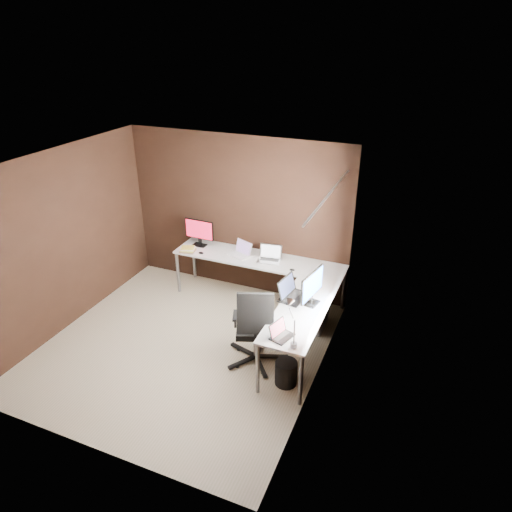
{
  "coord_description": "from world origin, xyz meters",
  "views": [
    {
      "loc": [
        2.78,
        -4.22,
        3.86
      ],
      "look_at": [
        0.66,
        0.95,
        1.06
      ],
      "focal_mm": 32.0,
      "sensor_mm": 36.0,
      "label": 1
    }
  ],
  "objects": [
    {
      "name": "desk",
      "position": [
        0.84,
        1.04,
        0.68
      ],
      "size": [
        2.65,
        2.25,
        0.73
      ],
      "color": "white",
      "rests_on": "ground"
    },
    {
      "name": "room",
      "position": [
        0.34,
        0.07,
        1.28
      ],
      "size": [
        3.6,
        3.6,
        2.5
      ],
      "color": "#C1AF96",
      "rests_on": "ground"
    },
    {
      "name": "laptop_white",
      "position": [
        0.19,
        1.5,
        0.78
      ],
      "size": [
        0.38,
        0.33,
        0.21
      ],
      "rotation": [
        0.0,
        0.0,
        -0.4
      ],
      "color": "white",
      "rests_on": "desk"
    },
    {
      "name": "desk_lamp",
      "position": [
        1.58,
        -0.29,
        1.08
      ],
      "size": [
        0.18,
        0.21,
        0.55
      ],
      "rotation": [
        0.0,
        0.0,
        -0.21
      ],
      "color": "slate",
      "rests_on": "desk"
    },
    {
      "name": "monitor_left",
      "position": [
        -0.57,
        1.58,
        0.97
      ],
      "size": [
        0.5,
        0.15,
        0.43
      ],
      "rotation": [
        0.0,
        0.0,
        -0.04
      ],
      "color": "black",
      "rests_on": "desk"
    },
    {
      "name": "laptop_silver",
      "position": [
        0.66,
        1.51,
        0.78
      ],
      "size": [
        0.37,
        0.28,
        0.23
      ],
      "rotation": [
        0.0,
        0.0,
        0.14
      ],
      "color": "silver",
      "rests_on": "desk"
    },
    {
      "name": "wastebasket",
      "position": [
        1.5,
        -0.14,
        0.16
      ],
      "size": [
        0.34,
        0.34,
        0.31
      ],
      "primitive_type": "cylinder",
      "rotation": [
        0.0,
        0.0,
        -0.31
      ],
      "color": "black",
      "rests_on": "ground"
    },
    {
      "name": "laptop_black_small",
      "position": [
        1.44,
        -0.22,
        0.77
      ],
      "size": [
        0.26,
        0.31,
        0.18
      ],
      "rotation": [
        0.0,
        0.0,
        1.27
      ],
      "color": "black",
      "rests_on": "desk"
    },
    {
      "name": "mouse_left",
      "position": [
        -0.4,
        1.3,
        0.75
      ],
      "size": [
        0.08,
        0.06,
        0.03
      ],
      "primitive_type": "ellipsoid",
      "rotation": [
        0.0,
        0.0,
        -0.05
      ],
      "color": "black",
      "rests_on": "desk"
    },
    {
      "name": "book_stack",
      "position": [
        -0.64,
        1.3,
        0.76
      ],
      "size": [
        0.26,
        0.23,
        0.07
      ],
      "rotation": [
        0.0,
        0.0,
        0.28
      ],
      "color": "#8F6F4D",
      "rests_on": "desk"
    },
    {
      "name": "drawer_pedestal",
      "position": [
        1.43,
        1.15,
        0.3
      ],
      "size": [
        0.42,
        0.5,
        0.6
      ],
      "primitive_type": "cube",
      "color": "white",
      "rests_on": "ground"
    },
    {
      "name": "office_chair",
      "position": [
        1.01,
        0.1,
        0.33
      ],
      "size": [
        0.62,
        0.66,
        1.11
      ],
      "rotation": [
        0.0,
        0.0,
        0.36
      ],
      "color": "black",
      "rests_on": "ground"
    },
    {
      "name": "laptop_black_big",
      "position": [
        1.28,
        0.63,
        0.79
      ],
      "size": [
        0.35,
        0.45,
        0.27
      ],
      "rotation": [
        0.0,
        0.0,
        1.4
      ],
      "color": "black",
      "rests_on": "desk"
    },
    {
      "name": "monitor_right",
      "position": [
        1.57,
        0.58,
        0.99
      ],
      "size": [
        0.17,
        0.54,
        0.45
      ],
      "rotation": [
        0.0,
        0.0,
        1.38
      ],
      "color": "black",
      "rests_on": "desk"
    },
    {
      "name": "mouse_corner",
      "position": [
        1.07,
        1.32,
        0.74
      ],
      "size": [
        0.09,
        0.08,
        0.03
      ],
      "primitive_type": "ellipsoid",
      "rotation": [
        0.0,
        0.0,
        0.44
      ],
      "color": "black",
      "rests_on": "desk"
    }
  ]
}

